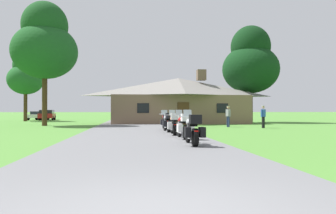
% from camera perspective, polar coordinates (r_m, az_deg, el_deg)
% --- Properties ---
extents(ground_plane, '(500.00, 500.00, 0.00)m').
position_cam_1_polar(ground_plane, '(24.02, -5.52, -3.77)').
color(ground_plane, '#4C8433').
extents(asphalt_driveway, '(6.40, 80.00, 0.06)m').
position_cam_1_polar(asphalt_driveway, '(22.03, -5.45, -3.98)').
color(asphalt_driveway, slate).
rests_on(asphalt_driveway, ground).
extents(motorcycle_silver_nearest_to_camera, '(0.72, 2.08, 1.30)m').
position_cam_1_polar(motorcycle_silver_nearest_to_camera, '(12.02, 4.28, -4.02)').
color(motorcycle_silver_nearest_to_camera, black).
rests_on(motorcycle_silver_nearest_to_camera, asphalt_driveway).
extents(motorcycle_red_second_in_row, '(0.77, 2.08, 1.30)m').
position_cam_1_polar(motorcycle_red_second_in_row, '(14.77, 2.71, -3.39)').
color(motorcycle_red_second_in_row, black).
rests_on(motorcycle_red_second_in_row, asphalt_driveway).
extents(motorcycle_orange_third_in_row, '(0.73, 2.08, 1.30)m').
position_cam_1_polar(motorcycle_orange_third_in_row, '(17.10, 1.03, -3.01)').
color(motorcycle_orange_third_in_row, black).
rests_on(motorcycle_orange_third_in_row, asphalt_driveway).
extents(motorcycle_silver_fourth_in_row, '(0.80, 2.08, 1.30)m').
position_cam_1_polar(motorcycle_silver_fourth_in_row, '(19.56, -0.05, -2.71)').
color(motorcycle_silver_fourth_in_row, black).
rests_on(motorcycle_silver_fourth_in_row, asphalt_driveway).
extents(motorcycle_red_farthest_in_row, '(0.74, 2.08, 1.30)m').
position_cam_1_polar(motorcycle_red_farthest_in_row, '(22.20, -0.46, -2.46)').
color(motorcycle_red_farthest_in_row, black).
rests_on(motorcycle_red_farthest_in_row, asphalt_driveway).
extents(stone_lodge, '(14.26, 6.82, 5.59)m').
position_cam_1_polar(stone_lodge, '(34.03, 1.83, 1.22)').
color(stone_lodge, brown).
rests_on(stone_lodge, ground).
extents(bystander_gray_shirt_near_lodge, '(0.33, 0.52, 1.69)m').
position_cam_1_polar(bystander_gray_shirt_near_lodge, '(26.68, 10.41, -1.41)').
color(bystander_gray_shirt_near_lodge, navy).
rests_on(bystander_gray_shirt_near_lodge, ground).
extents(bystander_blue_shirt_beside_signpost, '(0.45, 0.40, 1.69)m').
position_cam_1_polar(bystander_blue_shirt_beside_signpost, '(25.77, 16.22, -1.42)').
color(bystander_blue_shirt_beside_signpost, black).
rests_on(bystander_blue_shirt_beside_signpost, ground).
extents(tree_left_near, '(5.61, 5.61, 10.81)m').
position_cam_1_polar(tree_left_near, '(30.96, -20.61, 10.22)').
color(tree_left_near, '#422D19').
rests_on(tree_left_near, ground).
extents(tree_left_far, '(4.34, 4.34, 8.51)m').
position_cam_1_polar(tree_left_far, '(44.24, -23.50, 5.04)').
color(tree_left_far, '#422D19').
rests_on(tree_left_far, ground).
extents(tree_right_of_lodge, '(6.26, 6.26, 10.77)m').
position_cam_1_polar(tree_right_of_lodge, '(37.97, 14.16, 7.48)').
color(tree_right_of_lodge, '#422D19').
rests_on(tree_right_of_lodge, ground).
extents(parked_red_suv_far_left, '(2.41, 4.80, 1.40)m').
position_cam_1_polar(parked_red_suv_far_left, '(47.74, -20.27, -1.23)').
color(parked_red_suv_far_left, maroon).
rests_on(parked_red_suv_far_left, ground).
extents(parked_white_sedan_far_left, '(2.44, 4.43, 1.20)m').
position_cam_1_polar(parked_white_sedan_far_left, '(49.43, -21.58, -1.36)').
color(parked_white_sedan_far_left, silver).
rests_on(parked_white_sedan_far_left, ground).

